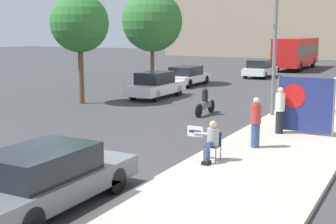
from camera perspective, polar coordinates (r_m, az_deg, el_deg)
name	(u,v)px	position (r m, az deg, el deg)	size (l,w,h in m)	color
ground_plane	(77,186)	(12.18, -11.07, -8.84)	(160.00, 160.00, 0.00)	#38383A
sidewalk_curb	(327,108)	(24.50, 18.85, 0.42)	(4.07, 90.00, 0.14)	#A8A399
seated_protester	(211,140)	(13.55, 5.27, -3.42)	(0.98, 0.77, 1.18)	#474C56
jogger_on_sidewalk	(256,122)	(15.31, 10.64, -1.24)	(0.34, 0.34, 1.63)	#334775
pedestrian_behind	(280,110)	(17.60, 13.49, 0.24)	(0.34, 0.34, 1.71)	black
protest_banner	(305,105)	(17.63, 16.33, 0.87)	(2.04, 0.06, 2.08)	slate
traffic_light_pole	(259,20)	(21.50, 11.02, 10.92)	(2.50, 2.27, 6.32)	slate
parked_car_curbside	(45,177)	(10.72, -14.72, -7.71)	(1.89, 4.58, 1.37)	#565B60
car_on_road_nearest	(156,85)	(27.21, -1.49, 3.30)	(1.73, 4.32, 1.52)	white
car_on_road_midblock	(187,76)	(33.42, 2.31, 4.42)	(1.86, 4.61, 1.37)	white
car_on_road_distant	(260,69)	(39.93, 11.14, 5.20)	(1.84, 4.21, 1.48)	white
city_bus_on_road	(296,52)	(49.22, 15.37, 7.12)	(2.48, 10.07, 3.11)	red
motorcycle_on_road	(205,103)	(21.79, 4.55, 1.07)	(0.28, 2.06, 1.26)	#565B60
street_tree_near_curb	(80,23)	(25.36, -10.74, 10.58)	(3.09, 3.09, 5.82)	brown
street_tree_midblock	(152,21)	(33.97, -1.95, 10.99)	(4.32, 4.32, 6.70)	brown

